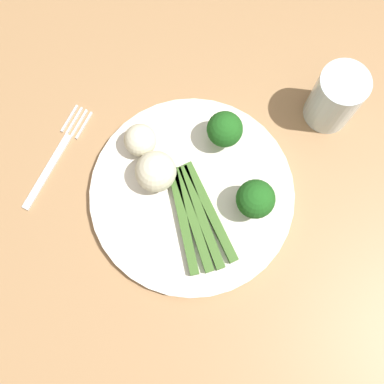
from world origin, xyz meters
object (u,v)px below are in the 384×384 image
Objects in this scene: broccoli_front at (225,129)px; fork at (57,156)px; cauliflower_near_center at (156,171)px; dining_table at (215,240)px; plate at (192,194)px; broccoli_outer_edge at (255,199)px; water_glass at (335,98)px; asparagus_bundle at (197,217)px; cauliflower_near_fork at (140,140)px.

fork is at bearing -151.10° from broccoli_front.
cauliflower_near_center is 0.33× the size of fork.
plate is (-0.05, 0.03, 0.11)m from dining_table.
cauliflower_near_center is at bearing -124.49° from broccoli_front.
fork is (-0.15, -0.03, -0.04)m from cauliflower_near_center.
fork is (-0.28, -0.04, -0.05)m from broccoli_outer_edge.
broccoli_outer_edge reaches higher than plate.
water_glass is (0.18, 0.19, 0.01)m from cauliflower_near_center.
asparagus_bundle is 0.85× the size of fork.
plate is 1.68× the size of fork.
broccoli_front is 0.24m from fork.
plate is 0.10m from broccoli_front.
dining_table is 8.05× the size of fork.
broccoli_front is at bearing 29.08° from cauliflower_near_fork.
broccoli_outer_edge reaches higher than broccoli_front.
fork is at bearing -171.55° from broccoli_outer_edge.
asparagus_bundle is at bearing -143.54° from broccoli_outer_edge.
cauliflower_near_fork reaches higher than fork.
broccoli_front is 1.08× the size of cauliflower_near_center.
plate is 0.23m from water_glass.
water_glass is at bearing 70.95° from dining_table.
plate is 4.48× the size of broccoli_outer_edge.
dining_table is 0.13m from asparagus_bundle.
broccoli_outer_edge is 1.13× the size of cauliflower_near_center.
water_glass is at bearing -53.84° from fork.
plate reaches higher than fork.
broccoli_front is 0.11m from cauliflower_near_center.
cauliflower_near_fork is at bearing 139.65° from cauliflower_near_center.
fork is at bearing -170.03° from cauliflower_near_center.
plate is at bearing -80.37° from fork.
broccoli_outer_edge is at bearing -79.01° from fork.
broccoli_front is (-0.01, 0.12, 0.03)m from asparagus_bundle.
broccoli_front is at bearing 84.78° from plate.
broccoli_outer_edge is at bearing 83.44° from asparagus_bundle.
water_glass reaches higher than broccoli_front.
fork is at bearing -151.28° from cauliflower_near_fork.
asparagus_bundle is 2.37× the size of broccoli_front.
cauliflower_near_fork reaches higher than plate.
dining_table is at bearing -109.05° from water_glass.
cauliflower_near_center is 0.26m from water_glass.
plate is 0.10m from cauliflower_near_fork.
cauliflower_near_fork is (-0.11, 0.06, 0.02)m from asparagus_bundle.
cauliflower_near_fork is 0.27m from water_glass.
cauliflower_near_center reaches higher than asparagus_bundle.
asparagus_bundle is (0.02, -0.03, 0.01)m from plate.
broccoli_outer_edge is at bearing -5.65° from cauliflower_near_fork.
dining_table is 4.80× the size of plate.
asparagus_bundle is 0.08m from broccoli_outer_edge.
cauliflower_near_center is 0.57× the size of water_glass.
cauliflower_near_fork is 0.46× the size of water_glass.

